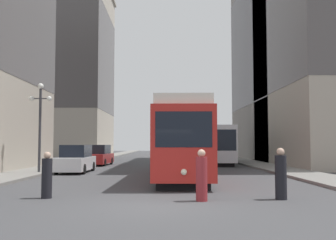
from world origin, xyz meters
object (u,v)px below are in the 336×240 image
(lamp_post_left_near, at_px, (40,113))
(pedestrian_on_sidewalk, at_px, (202,177))
(transit_bus, at_px, (214,143))
(pedestrian_crossing_near, at_px, (47,177))
(parked_car_left_mid, at_px, (76,160))
(parked_car_left_near, at_px, (99,156))
(streetcar, at_px, (181,140))
(pedestrian_crossing_far, at_px, (281,175))

(lamp_post_left_near, bearing_deg, pedestrian_on_sidewalk, -51.53)
(transit_bus, distance_m, pedestrian_on_sidewalk, 24.91)
(pedestrian_crossing_near, xyz_separation_m, pedestrian_on_sidewalk, (5.30, -0.71, 0.04))
(parked_car_left_mid, height_order, pedestrian_on_sidewalk, parked_car_left_mid)
(parked_car_left_near, relative_size, parked_car_left_mid, 1.01)
(transit_bus, relative_size, pedestrian_on_sidewalk, 7.58)
(pedestrian_on_sidewalk, distance_m, lamp_post_left_near, 14.80)
(parked_car_left_near, xyz_separation_m, parked_car_left_mid, (-0.00, -8.88, 0.00))
(parked_car_left_near, bearing_deg, parked_car_left_mid, -86.68)
(streetcar, bearing_deg, pedestrian_crossing_near, -118.10)
(streetcar, xyz_separation_m, pedestrian_crossing_near, (-5.00, -8.84, -1.35))
(parked_car_left_mid, bearing_deg, streetcar, -26.72)
(streetcar, bearing_deg, parked_car_left_near, 120.29)
(pedestrian_crossing_far, xyz_separation_m, pedestrian_on_sidewalk, (-2.72, -0.35, -0.02))
(pedestrian_on_sidewalk, bearing_deg, transit_bus, 0.90)
(streetcar, relative_size, pedestrian_on_sidewalk, 8.84)
(transit_bus, bearing_deg, pedestrian_on_sidewalk, -96.51)
(pedestrian_crossing_far, bearing_deg, parked_car_left_near, 174.55)
(streetcar, height_order, pedestrian_on_sidewalk, streetcar)
(parked_car_left_near, relative_size, pedestrian_crossing_far, 2.85)
(streetcar, height_order, pedestrian_crossing_near, streetcar)
(parked_car_left_near, xyz_separation_m, lamp_post_left_near, (-1.90, -10.53, 2.95))
(parked_car_left_near, distance_m, lamp_post_left_near, 11.10)
(pedestrian_on_sidewalk, bearing_deg, parked_car_left_mid, 37.83)
(parked_car_left_near, bearing_deg, lamp_post_left_near, -96.90)
(lamp_post_left_near, bearing_deg, streetcar, -11.64)
(pedestrian_crossing_far, xyz_separation_m, lamp_post_left_near, (-11.74, 11.00, 2.98))
(lamp_post_left_near, bearing_deg, pedestrian_crossing_far, -43.14)
(parked_car_left_mid, distance_m, lamp_post_left_near, 3.88)
(pedestrian_crossing_far, height_order, pedestrian_on_sidewalk, pedestrian_crossing_far)
(lamp_post_left_near, bearing_deg, parked_car_left_mid, 41.02)
(transit_bus, xyz_separation_m, pedestrian_on_sidewalk, (-3.57, -24.63, -1.16))
(transit_bus, xyz_separation_m, parked_car_left_mid, (-10.69, -11.62, -1.10))
(transit_bus, distance_m, pedestrian_crossing_far, 24.32)
(pedestrian_crossing_far, bearing_deg, pedestrian_crossing_near, -122.61)
(parked_car_left_near, xyz_separation_m, pedestrian_crossing_far, (9.84, -21.54, -0.03))
(streetcar, bearing_deg, pedestrian_crossing_far, -70.44)
(streetcar, distance_m, pedestrian_crossing_near, 10.24)
(parked_car_left_mid, relative_size, pedestrian_crossing_near, 3.07)
(lamp_post_left_near, bearing_deg, transit_bus, 46.53)
(lamp_post_left_near, bearing_deg, pedestrian_crossing_near, -70.73)
(transit_bus, bearing_deg, pedestrian_crossing_near, -108.61)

